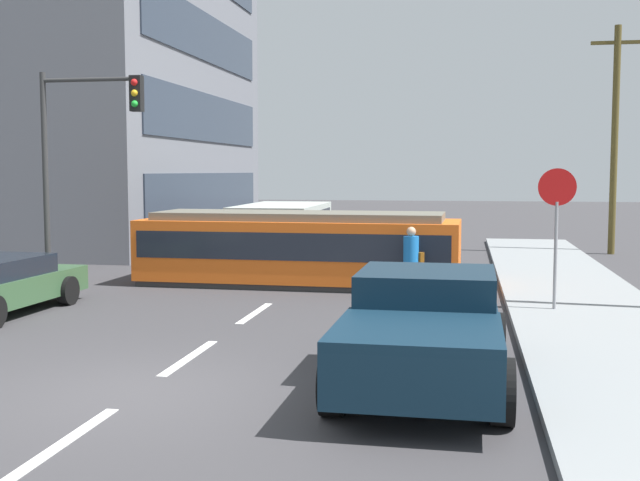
# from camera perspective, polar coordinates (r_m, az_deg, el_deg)

# --- Properties ---
(ground_plane) EXTENTS (120.00, 120.00, 0.00)m
(ground_plane) POSITION_cam_1_polar(r_m,az_deg,el_deg) (20.46, -1.80, -3.30)
(ground_plane) COLOR #3A393C
(sidewalk_curb_right) EXTENTS (3.20, 36.00, 0.14)m
(sidewalk_curb_right) POSITION_cam_1_polar(r_m,az_deg,el_deg) (16.25, 19.23, -5.51)
(sidewalk_curb_right) COLOR gray
(sidewalk_curb_right) RESTS_ON ground
(lane_stripe_0) EXTENTS (0.16, 2.40, 0.01)m
(lane_stripe_0) POSITION_cam_1_polar(r_m,az_deg,el_deg) (9.36, -17.92, -13.65)
(lane_stripe_0) COLOR silver
(lane_stripe_0) RESTS_ON ground
(lane_stripe_1) EXTENTS (0.16, 2.40, 0.01)m
(lane_stripe_1) POSITION_cam_1_polar(r_m,az_deg,el_deg) (12.88, -9.39, -8.32)
(lane_stripe_1) COLOR silver
(lane_stripe_1) RESTS_ON ground
(lane_stripe_2) EXTENTS (0.16, 2.40, 0.01)m
(lane_stripe_2) POSITION_cam_1_polar(r_m,az_deg,el_deg) (16.62, -4.72, -5.24)
(lane_stripe_2) COLOR silver
(lane_stripe_2) RESTS_ON ground
(lane_stripe_3) EXTENTS (0.16, 2.40, 0.01)m
(lane_stripe_3) POSITION_cam_1_polar(r_m,az_deg,el_deg) (26.57, 1.04, -1.36)
(lane_stripe_3) COLOR silver
(lane_stripe_3) RESTS_ON ground
(lane_stripe_4) EXTENTS (0.16, 2.40, 0.01)m
(lane_stripe_4) POSITION_cam_1_polar(r_m,az_deg,el_deg) (32.47, 2.75, -0.20)
(lane_stripe_4) COLOR silver
(lane_stripe_4) RESTS_ON ground
(corner_building) EXTENTS (14.46, 15.88, 16.00)m
(corner_building) POSITION_cam_1_polar(r_m,az_deg,el_deg) (36.07, -19.32, 12.78)
(corner_building) COLOR slate
(corner_building) RESTS_ON ground
(streetcar_tram) EXTENTS (8.30, 2.69, 1.90)m
(streetcar_tram) POSITION_cam_1_polar(r_m,az_deg,el_deg) (20.59, -1.52, -0.49)
(streetcar_tram) COLOR orange
(streetcar_tram) RESTS_ON ground
(city_bus) EXTENTS (2.63, 5.48, 1.85)m
(city_bus) POSITION_cam_1_polar(r_m,az_deg,el_deg) (26.41, -2.76, 0.89)
(city_bus) COLOR #AEB6AD
(city_bus) RESTS_ON ground
(pedestrian_crossing) EXTENTS (0.49, 0.36, 1.67)m
(pedestrian_crossing) POSITION_cam_1_polar(r_m,az_deg,el_deg) (18.56, 6.60, -1.25)
(pedestrian_crossing) COLOR #2C2440
(pedestrian_crossing) RESTS_ON ground
(pickup_truck_parked) EXTENTS (2.32, 5.02, 1.55)m
(pickup_truck_parked) POSITION_cam_1_polar(r_m,az_deg,el_deg) (11.01, 7.54, -6.35)
(pickup_truck_parked) COLOR #0F2739
(pickup_truck_parked) RESTS_ON ground
(stop_sign) EXTENTS (0.76, 0.07, 2.88)m
(stop_sign) POSITION_cam_1_polar(r_m,az_deg,el_deg) (16.78, 16.70, 2.19)
(stop_sign) COLOR gray
(stop_sign) RESTS_ON sidewalk_curb_right
(traffic_light_mast) EXTENTS (2.61, 0.33, 5.34)m
(traffic_light_mast) POSITION_cam_1_polar(r_m,az_deg,el_deg) (20.00, -16.79, 6.95)
(traffic_light_mast) COLOR #333333
(traffic_light_mast) RESTS_ON ground
(utility_pole_mid) EXTENTS (1.80, 0.24, 8.05)m
(utility_pole_mid) POSITION_cam_1_polar(r_m,az_deg,el_deg) (30.02, 20.48, 7.08)
(utility_pole_mid) COLOR brown
(utility_pole_mid) RESTS_ON ground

